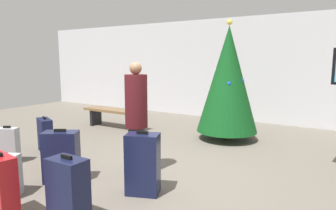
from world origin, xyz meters
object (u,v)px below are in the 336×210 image
(suitcase_4, at_px, (8,145))
(suitcase_6, at_px, (45,135))
(suitcase_1, at_px, (68,193))
(holiday_tree, at_px, (228,79))
(waiting_bench, at_px, (114,114))
(suitcase_2, at_px, (57,151))
(suitcase_7, at_px, (61,157))
(suitcase_8, at_px, (143,164))
(suitcase_0, at_px, (4,176))
(traveller_0, at_px, (136,117))
(suitcase_3, at_px, (1,189))

(suitcase_4, bearing_deg, suitcase_6, 91.04)
(suitcase_1, relative_size, suitcase_4, 1.22)
(holiday_tree, xyz_separation_m, waiting_bench, (-2.86, -0.45, -0.95))
(suitcase_2, height_order, suitcase_7, suitcase_7)
(suitcase_7, height_order, suitcase_8, suitcase_8)
(suitcase_0, bearing_deg, traveller_0, 57.46)
(suitcase_0, xyz_separation_m, suitcase_8, (1.44, 1.00, 0.13))
(suitcase_0, xyz_separation_m, suitcase_4, (-1.21, 0.77, 0.03))
(traveller_0, relative_size, suitcase_6, 2.52)
(holiday_tree, height_order, traveller_0, holiday_tree)
(suitcase_7, bearing_deg, traveller_0, 47.60)
(suitcase_6, bearing_deg, traveller_0, 0.16)
(suitcase_3, xyz_separation_m, suitcase_6, (-1.78, 1.84, -0.05))
(suitcase_1, height_order, suitcase_2, suitcase_1)
(suitcase_6, height_order, suitcase_7, suitcase_7)
(suitcase_7, bearing_deg, waiting_bench, 119.83)
(suitcase_8, bearing_deg, suitcase_6, 169.56)
(waiting_bench, distance_m, traveller_0, 3.37)
(suitcase_8, bearing_deg, suitcase_3, -122.95)
(suitcase_4, distance_m, suitcase_6, 0.73)
(suitcase_4, bearing_deg, holiday_tree, 53.19)
(waiting_bench, distance_m, suitcase_7, 3.50)
(suitcase_4, xyz_separation_m, suitcase_8, (2.64, 0.24, 0.10))
(suitcase_7, bearing_deg, suitcase_8, 14.05)
(suitcase_1, height_order, suitcase_7, suitcase_1)
(suitcase_1, distance_m, suitcase_4, 2.61)
(suitcase_3, height_order, suitcase_8, suitcase_8)
(suitcase_1, bearing_deg, traveller_0, 101.45)
(suitcase_4, relative_size, suitcase_6, 0.95)
(suitcase_2, bearing_deg, suitcase_8, -0.27)
(waiting_bench, bearing_deg, suitcase_0, -67.96)
(traveller_0, relative_size, suitcase_7, 2.20)
(traveller_0, xyz_separation_m, suitcase_2, (-1.23, -0.49, -0.61))
(suitcase_1, distance_m, suitcase_3, 0.77)
(suitcase_8, bearing_deg, suitcase_4, -174.88)
(suitcase_2, bearing_deg, suitcase_3, -58.28)
(suitcase_4, bearing_deg, suitcase_8, 5.12)
(suitcase_6, bearing_deg, suitcase_1, -31.79)
(suitcase_4, bearing_deg, suitcase_0, -32.39)
(traveller_0, xyz_separation_m, suitcase_6, (-2.18, -0.01, -0.58))
(suitcase_0, bearing_deg, suitcase_1, -2.29)
(suitcase_2, xyz_separation_m, suitcase_3, (0.84, -1.36, 0.08))
(holiday_tree, distance_m, suitcase_2, 3.71)
(suitcase_3, height_order, suitcase_6, suitcase_3)
(suitcase_0, distance_m, suitcase_2, 1.05)
(suitcase_0, distance_m, suitcase_4, 1.43)
(suitcase_2, bearing_deg, suitcase_7, -31.71)
(suitcase_8, bearing_deg, suitcase_0, -145.06)
(waiting_bench, relative_size, suitcase_0, 3.03)
(suitcase_6, height_order, suitcase_8, suitcase_8)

